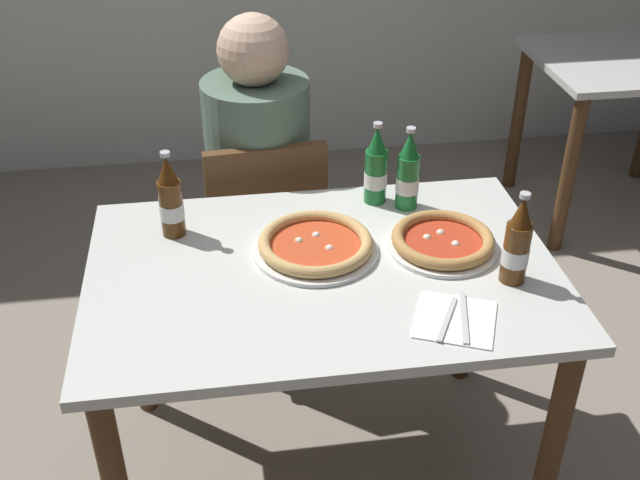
{
  "coord_description": "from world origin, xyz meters",
  "views": [
    {
      "loc": [
        -0.24,
        -1.59,
        1.88
      ],
      "look_at": [
        0.0,
        0.05,
        0.8
      ],
      "focal_mm": 43.13,
      "sensor_mm": 36.0,
      "label": 1
    }
  ],
  "objects_px": {
    "pizza_margherita_near": "(315,245)",
    "beer_bottle_left": "(517,245)",
    "beer_bottle_center": "(376,169)",
    "pizza_marinara_far": "(443,241)",
    "chair_behind_table": "(264,232)",
    "diner_seated": "(260,199)",
    "beer_bottle_right": "(171,200)",
    "beer_bottle_extra": "(408,174)",
    "napkin_with_cutlery": "(456,319)",
    "dining_table_main": "(323,302)",
    "dining_table_background": "(624,92)"
  },
  "relations": [
    {
      "from": "pizza_margherita_near",
      "to": "beer_bottle_left",
      "type": "distance_m",
      "value": 0.51
    },
    {
      "from": "beer_bottle_center",
      "to": "pizza_marinara_far",
      "type": "bearing_deg",
      "value": -64.92
    },
    {
      "from": "chair_behind_table",
      "to": "diner_seated",
      "type": "height_order",
      "value": "diner_seated"
    },
    {
      "from": "beer_bottle_right",
      "to": "beer_bottle_left",
      "type": "bearing_deg",
      "value": -22.03
    },
    {
      "from": "beer_bottle_left",
      "to": "beer_bottle_extra",
      "type": "distance_m",
      "value": 0.43
    },
    {
      "from": "chair_behind_table",
      "to": "beer_bottle_extra",
      "type": "relative_size",
      "value": 3.44
    },
    {
      "from": "chair_behind_table",
      "to": "beer_bottle_extra",
      "type": "bearing_deg",
      "value": 134.57
    },
    {
      "from": "diner_seated",
      "to": "beer_bottle_extra",
      "type": "bearing_deg",
      "value": -44.61
    },
    {
      "from": "diner_seated",
      "to": "pizza_margherita_near",
      "type": "relative_size",
      "value": 3.68
    },
    {
      "from": "chair_behind_table",
      "to": "beer_bottle_center",
      "type": "xyz_separation_m",
      "value": [
        0.31,
        -0.3,
        0.37
      ]
    },
    {
      "from": "diner_seated",
      "to": "napkin_with_cutlery",
      "type": "xyz_separation_m",
      "value": [
        0.39,
        -0.92,
        0.17
      ]
    },
    {
      "from": "dining_table_main",
      "to": "beer_bottle_extra",
      "type": "height_order",
      "value": "beer_bottle_extra"
    },
    {
      "from": "dining_table_background",
      "to": "beer_bottle_extra",
      "type": "distance_m",
      "value": 1.67
    },
    {
      "from": "diner_seated",
      "to": "pizza_marinara_far",
      "type": "bearing_deg",
      "value": -54.5
    },
    {
      "from": "beer_bottle_center",
      "to": "beer_bottle_right",
      "type": "height_order",
      "value": "same"
    },
    {
      "from": "chair_behind_table",
      "to": "napkin_with_cutlery",
      "type": "height_order",
      "value": "chair_behind_table"
    },
    {
      "from": "dining_table_background",
      "to": "napkin_with_cutlery",
      "type": "distance_m",
      "value": 2.05
    },
    {
      "from": "dining_table_background",
      "to": "pizza_marinara_far",
      "type": "bearing_deg",
      "value": -132.66
    },
    {
      "from": "diner_seated",
      "to": "dining_table_background",
      "type": "relative_size",
      "value": 1.51
    },
    {
      "from": "beer_bottle_center",
      "to": "chair_behind_table",
      "type": "bearing_deg",
      "value": 136.08
    },
    {
      "from": "chair_behind_table",
      "to": "pizza_marinara_far",
      "type": "relative_size",
      "value": 2.91
    },
    {
      "from": "diner_seated",
      "to": "pizza_marinara_far",
      "type": "height_order",
      "value": "diner_seated"
    },
    {
      "from": "beer_bottle_right",
      "to": "beer_bottle_extra",
      "type": "height_order",
      "value": "same"
    },
    {
      "from": "pizza_marinara_far",
      "to": "diner_seated",
      "type": "bearing_deg",
      "value": 125.5
    },
    {
      "from": "beer_bottle_center",
      "to": "beer_bottle_left",
      "type": "bearing_deg",
      "value": -59.24
    },
    {
      "from": "dining_table_main",
      "to": "beer_bottle_center",
      "type": "relative_size",
      "value": 4.86
    },
    {
      "from": "chair_behind_table",
      "to": "pizza_marinara_far",
      "type": "height_order",
      "value": "chair_behind_table"
    },
    {
      "from": "diner_seated",
      "to": "beer_bottle_right",
      "type": "relative_size",
      "value": 4.89
    },
    {
      "from": "chair_behind_table",
      "to": "diner_seated",
      "type": "xyz_separation_m",
      "value": [
        -0.01,
        0.05,
        0.1
      ]
    },
    {
      "from": "beer_bottle_center",
      "to": "diner_seated",
      "type": "bearing_deg",
      "value": 132.11
    },
    {
      "from": "dining_table_background",
      "to": "napkin_with_cutlery",
      "type": "relative_size",
      "value": 3.39
    },
    {
      "from": "dining_table_main",
      "to": "beer_bottle_left",
      "type": "height_order",
      "value": "beer_bottle_left"
    },
    {
      "from": "beer_bottle_center",
      "to": "beer_bottle_extra",
      "type": "xyz_separation_m",
      "value": [
        0.08,
        -0.04,
        0.0
      ]
    },
    {
      "from": "pizza_marinara_far",
      "to": "beer_bottle_extra",
      "type": "xyz_separation_m",
      "value": [
        -0.04,
        0.23,
        0.08
      ]
    },
    {
      "from": "pizza_marinara_far",
      "to": "pizza_margherita_near",
      "type": "bearing_deg",
      "value": 174.8
    },
    {
      "from": "diner_seated",
      "to": "beer_bottle_center",
      "type": "bearing_deg",
      "value": -47.89
    },
    {
      "from": "dining_table_main",
      "to": "pizza_margherita_near",
      "type": "bearing_deg",
      "value": 96.76
    },
    {
      "from": "pizza_marinara_far",
      "to": "beer_bottle_center",
      "type": "bearing_deg",
      "value": 115.08
    },
    {
      "from": "diner_seated",
      "to": "beer_bottle_extra",
      "type": "relative_size",
      "value": 4.89
    },
    {
      "from": "pizza_marinara_far",
      "to": "beer_bottle_extra",
      "type": "bearing_deg",
      "value": 100.93
    },
    {
      "from": "dining_table_background",
      "to": "beer_bottle_right",
      "type": "xyz_separation_m",
      "value": [
        -1.91,
        -1.13,
        0.26
      ]
    },
    {
      "from": "chair_behind_table",
      "to": "dining_table_background",
      "type": "relative_size",
      "value": 1.06
    },
    {
      "from": "diner_seated",
      "to": "beer_bottle_center",
      "type": "relative_size",
      "value": 4.89
    },
    {
      "from": "dining_table_main",
      "to": "napkin_with_cutlery",
      "type": "distance_m",
      "value": 0.39
    },
    {
      "from": "beer_bottle_right",
      "to": "beer_bottle_extra",
      "type": "xyz_separation_m",
      "value": [
        0.66,
        0.05,
        0.0
      ]
    },
    {
      "from": "diner_seated",
      "to": "dining_table_background",
      "type": "bearing_deg",
      "value": 22.76
    },
    {
      "from": "dining_table_background",
      "to": "beer_bottle_right",
      "type": "height_order",
      "value": "beer_bottle_right"
    },
    {
      "from": "dining_table_background",
      "to": "napkin_with_cutlery",
      "type": "bearing_deg",
      "value": -128.05
    },
    {
      "from": "pizza_margherita_near",
      "to": "beer_bottle_left",
      "type": "xyz_separation_m",
      "value": [
        0.47,
        -0.19,
        0.08
      ]
    },
    {
      "from": "chair_behind_table",
      "to": "diner_seated",
      "type": "relative_size",
      "value": 0.7
    }
  ]
}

